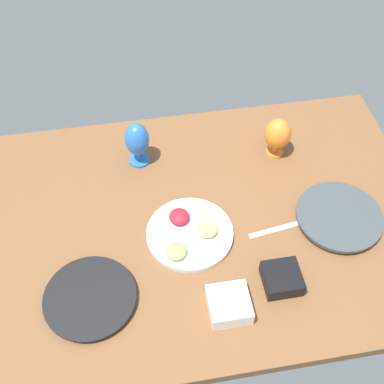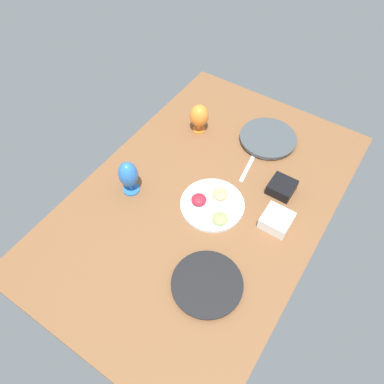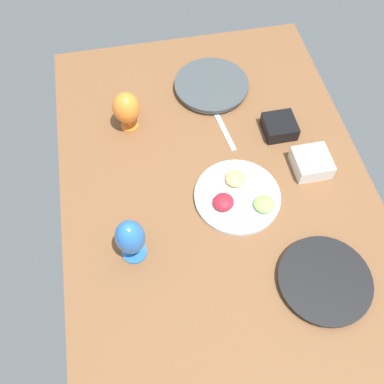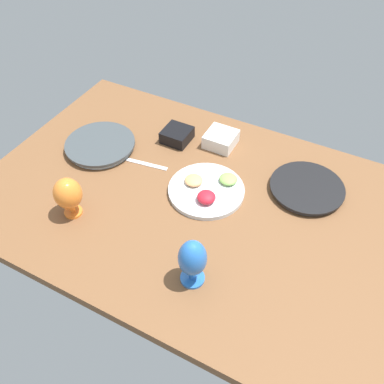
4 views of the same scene
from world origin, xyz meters
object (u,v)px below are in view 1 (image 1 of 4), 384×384
object	(u,v)px
fruit_platter	(189,233)
hurricane_glass_orange	(278,134)
dinner_plate_right	(339,217)
square_bowl_white	(229,304)
dinner_plate_left	(90,298)
hurricane_glass_blue	(137,141)
square_bowl_black	(282,278)

from	to	relation	value
fruit_platter	hurricane_glass_orange	distance (cm)	49.40
dinner_plate_right	square_bowl_white	bearing A→B (deg)	-149.53
dinner_plate_left	square_bowl_white	distance (cm)	41.00
hurricane_glass_blue	square_bowl_white	bearing A→B (deg)	-72.63
dinner_plate_left	square_bowl_black	world-z (taller)	square_bowl_black
hurricane_glass_orange	hurricane_glass_blue	world-z (taller)	hurricane_glass_blue
dinner_plate_left	hurricane_glass_blue	xyz separation A→B (cm)	(20.03, 53.57, 9.13)
dinner_plate_right	square_bowl_white	xyz separation A→B (cm)	(-42.95, -25.26, 1.60)
hurricane_glass_blue	hurricane_glass_orange	bearing A→B (deg)	-5.09
square_bowl_white	square_bowl_black	xyz separation A→B (cm)	(17.57, 5.81, -0.28)
dinner_plate_left	dinner_plate_right	size ratio (longest dim) A/B	0.96
dinner_plate_left	square_bowl_black	size ratio (longest dim) A/B	2.48
dinner_plate_left	square_bowl_white	world-z (taller)	square_bowl_white
hurricane_glass_orange	square_bowl_white	bearing A→B (deg)	-117.25
fruit_platter	square_bowl_black	xyz separation A→B (cm)	(24.74, -21.74, 1.54)
hurricane_glass_orange	square_bowl_white	xyz separation A→B (cm)	(-30.25, -58.74, -6.38)
dinner_plate_right	square_bowl_white	world-z (taller)	square_bowl_white
hurricane_glass_orange	square_bowl_black	size ratio (longest dim) A/B	1.43
hurricane_glass_blue	square_bowl_black	distance (cm)	68.87
dinner_plate_right	hurricane_glass_blue	xyz separation A→B (cm)	(-62.72, 37.93, 8.79)
dinner_plate_right	hurricane_glass_orange	size ratio (longest dim) A/B	1.80
hurricane_glass_orange	square_bowl_white	world-z (taller)	hurricane_glass_orange
fruit_platter	hurricane_glass_blue	world-z (taller)	hurricane_glass_blue
fruit_platter	hurricane_glass_orange	world-z (taller)	hurricane_glass_orange
dinner_plate_right	hurricane_glass_orange	bearing A→B (deg)	110.77
square_bowl_black	dinner_plate_left	bearing A→B (deg)	176.20
hurricane_glass_orange	hurricane_glass_blue	xyz separation A→B (cm)	(-50.02, 4.46, 0.80)
fruit_platter	square_bowl_white	size ratio (longest dim) A/B	2.37
dinner_plate_left	hurricane_glass_blue	bearing A→B (deg)	69.50
square_bowl_white	hurricane_glass_blue	bearing A→B (deg)	107.37
hurricane_glass_orange	hurricane_glass_blue	distance (cm)	50.23
fruit_platter	square_bowl_black	world-z (taller)	fruit_platter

